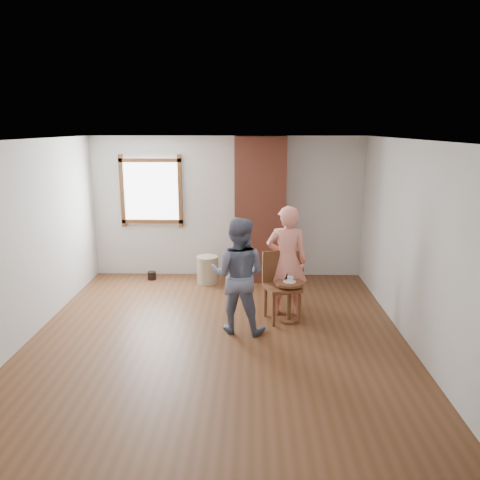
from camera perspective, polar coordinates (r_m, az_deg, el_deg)
name	(u,v)px	position (r m, az deg, el deg)	size (l,w,h in m)	color
ground	(218,337)	(6.44, -2.72, -11.69)	(5.50, 5.50, 0.00)	brown
room_shell	(215,197)	(6.50, -3.02, 5.26)	(5.04, 5.52, 2.62)	silver
brick_chimney	(260,210)	(8.43, 2.45, 3.70)	(0.90, 0.50, 2.60)	#B0553E
stoneware_crock	(208,270)	(8.45, -3.98, -3.63)	(0.39, 0.39, 0.50)	#C1B18B
dark_pot	(152,276)	(8.82, -10.69, -4.28)	(0.15, 0.15, 0.15)	black
dining_chair_left	(280,282)	(6.85, 4.93, -5.09)	(0.58, 0.58, 1.00)	brown
dining_chair_right	(289,277)	(7.26, 6.00, -4.50)	(0.50, 0.50, 0.90)	brown
side_table	(289,295)	(6.80, 6.02, -6.67)	(0.40, 0.40, 0.60)	brown
cake_plate	(290,282)	(6.73, 6.06, -5.06)	(0.18, 0.18, 0.01)	white
cake_slice	(290,279)	(6.72, 6.15, -4.79)	(0.08, 0.07, 0.06)	white
man	(238,275)	(6.34, -0.21, -4.32)	(0.78, 0.60, 1.60)	#151D3C
person_pink	(287,261)	(6.92, 5.72, -2.58)	(0.60, 0.40, 1.66)	#FD927E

